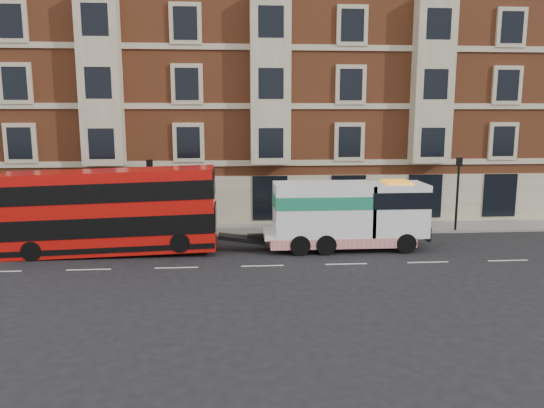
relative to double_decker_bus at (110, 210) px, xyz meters
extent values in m
plane|color=black|center=(7.54, -2.80, -2.27)|extent=(120.00, 120.00, 0.00)
cube|color=slate|center=(7.54, 4.70, -2.19)|extent=(90.00, 3.00, 0.15)
cube|color=brown|center=(8.04, 12.20, 6.73)|extent=(45.00, 12.00, 18.00)
cylinder|color=black|center=(1.54, 3.40, -0.12)|extent=(0.14, 0.14, 4.00)
cube|color=black|center=(1.54, 3.40, 1.98)|extent=(0.35, 0.15, 0.50)
cylinder|color=black|center=(19.54, 3.40, -0.12)|extent=(0.14, 0.14, 4.00)
cube|color=black|center=(19.54, 3.40, 1.98)|extent=(0.35, 0.15, 0.50)
cube|color=#BE0E0A|center=(0.00, 0.00, -0.06)|extent=(10.53, 2.35, 4.14)
cube|color=black|center=(0.00, 0.00, -0.67)|extent=(10.57, 2.41, 0.99)
cube|color=black|center=(0.00, 0.00, 1.02)|extent=(10.57, 2.41, 0.94)
cylinder|color=black|center=(-3.57, -1.06, -1.78)|extent=(0.98, 0.30, 0.98)
cylinder|color=black|center=(-3.57, 1.06, -1.78)|extent=(0.98, 0.30, 0.98)
cylinder|color=black|center=(3.57, -1.06, -1.50)|extent=(0.98, 0.30, 0.98)
cylinder|color=black|center=(3.57, 1.06, -1.50)|extent=(0.98, 0.30, 0.98)
cube|color=white|center=(12.00, 0.00, -1.37)|extent=(8.46, 2.16, 0.28)
cube|color=white|center=(14.73, 0.00, -0.15)|extent=(3.01, 2.35, 2.73)
cube|color=white|center=(10.87, 0.00, -0.10)|extent=(5.08, 2.35, 2.73)
cube|color=#1C7F57|center=(10.87, 0.00, 0.37)|extent=(5.12, 2.39, 0.66)
cube|color=red|center=(11.81, 0.00, -1.70)|extent=(7.52, 2.41, 0.52)
cylinder|color=black|center=(15.01, -1.06, -1.75)|extent=(1.03, 0.33, 1.03)
cylinder|color=black|center=(15.01, 1.06, -1.75)|extent=(1.03, 0.33, 1.03)
cylinder|color=black|center=(10.87, -1.06, -1.75)|extent=(1.03, 0.38, 1.03)
cylinder|color=black|center=(10.87, 1.06, -1.75)|extent=(1.03, 0.38, 1.03)
cylinder|color=black|center=(9.56, -1.06, -1.75)|extent=(1.03, 0.38, 1.03)
cylinder|color=black|center=(9.56, 1.06, -1.75)|extent=(1.03, 0.38, 1.03)
imported|color=#192232|center=(1.48, 4.31, -1.33)|extent=(0.64, 0.49, 1.58)
camera|label=1|loc=(6.18, -26.81, 4.88)|focal=35.00mm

